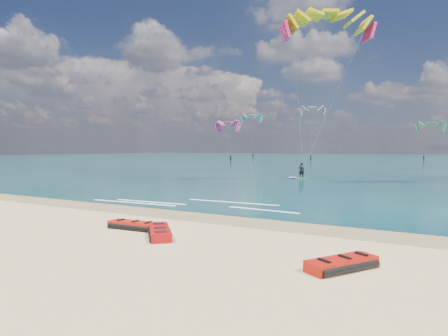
# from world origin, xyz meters

# --- Properties ---
(ground) EXTENTS (320.00, 320.00, 0.00)m
(ground) POSITION_xyz_m (0.00, 40.00, 0.00)
(ground) COLOR tan
(ground) RESTS_ON ground
(wet_sand_strip) EXTENTS (320.00, 2.40, 0.01)m
(wet_sand_strip) POSITION_xyz_m (0.00, 3.00, 0.00)
(wet_sand_strip) COLOR brown
(wet_sand_strip) RESTS_ON ground
(sea) EXTENTS (320.00, 200.00, 0.04)m
(sea) POSITION_xyz_m (0.00, 104.00, 0.02)
(sea) COLOR #092A36
(sea) RESTS_ON ground
(packed_kite_left) EXTENTS (2.40, 1.19, 0.37)m
(packed_kite_left) POSITION_xyz_m (1.46, -0.73, 0.00)
(packed_kite_left) COLOR red
(packed_kite_left) RESTS_ON ground
(packed_kite_mid) EXTENTS (2.56, 2.67, 0.38)m
(packed_kite_mid) POSITION_xyz_m (3.26, -1.25, 0.00)
(packed_kite_mid) COLOR #A60B0C
(packed_kite_mid) RESTS_ON ground
(packed_kite_right) EXTENTS (2.11, 2.53, 0.38)m
(packed_kite_right) POSITION_xyz_m (10.22, -2.04, 0.00)
(packed_kite_right) COLOR #AF1207
(packed_kite_right) RESTS_ON ground
(kitesurfer_main) EXTENTS (11.27, 10.24, 16.48)m
(kitesurfer_main) POSITION_xyz_m (1.07, 24.97, 8.34)
(kitesurfer_main) COLOR #9ED419
(kitesurfer_main) RESTS_ON sea
(shoreline_foam) EXTENTS (13.12, 3.61, 0.01)m
(shoreline_foam) POSITION_xyz_m (-0.68, 6.31, 0.04)
(shoreline_foam) COLOR white
(shoreline_foam) RESTS_ON ground
(distant_kites) EXTENTS (83.01, 29.07, 13.38)m
(distant_kites) POSITION_xyz_m (-9.11, 83.08, 5.81)
(distant_kites) COLOR orange
(distant_kites) RESTS_ON ground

